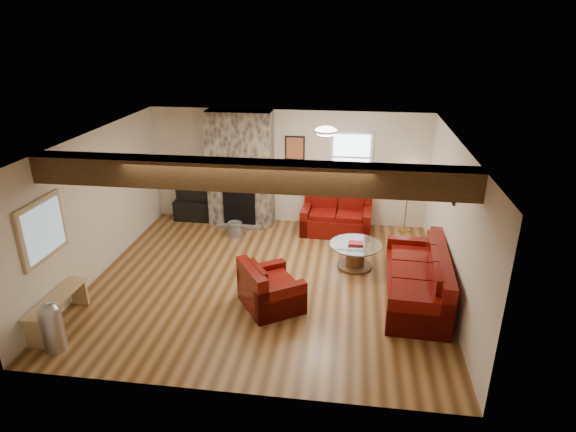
{
  "coord_description": "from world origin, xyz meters",
  "views": [
    {
      "loc": [
        1.36,
        -7.24,
        4.21
      ],
      "look_at": [
        0.32,
        0.4,
        1.08
      ],
      "focal_mm": 30.0,
      "sensor_mm": 36.0,
      "label": 1
    }
  ],
  "objects_px": {
    "sofa_three": "(416,276)",
    "television": "(194,191)",
    "tv_cabinet": "(196,210)",
    "armchair_red": "(271,285)",
    "loveseat": "(336,216)",
    "coffee_table": "(355,256)",
    "floor_lamp": "(409,176)"
  },
  "relations": [
    {
      "from": "sofa_three",
      "to": "television",
      "type": "height_order",
      "value": "television"
    },
    {
      "from": "tv_cabinet",
      "to": "armchair_red",
      "type": "bearing_deg",
      "value": -55.09
    },
    {
      "from": "loveseat",
      "to": "coffee_table",
      "type": "bearing_deg",
      "value": -72.02
    },
    {
      "from": "sofa_three",
      "to": "loveseat",
      "type": "xyz_separation_m",
      "value": [
        -1.38,
        2.5,
        -0.04
      ]
    },
    {
      "from": "television",
      "to": "floor_lamp",
      "type": "xyz_separation_m",
      "value": [
        4.66,
        0.02,
        0.53
      ]
    },
    {
      "from": "coffee_table",
      "to": "tv_cabinet",
      "type": "bearing_deg",
      "value": 153.26
    },
    {
      "from": "television",
      "to": "tv_cabinet",
      "type": "bearing_deg",
      "value": 0.0
    },
    {
      "from": "coffee_table",
      "to": "loveseat",
      "type": "bearing_deg",
      "value": 105.15
    },
    {
      "from": "floor_lamp",
      "to": "coffee_table",
      "type": "bearing_deg",
      "value": -119.83
    },
    {
      "from": "floor_lamp",
      "to": "armchair_red",
      "type": "bearing_deg",
      "value": -125.43
    },
    {
      "from": "armchair_red",
      "to": "television",
      "type": "xyz_separation_m",
      "value": [
        -2.3,
        3.3,
        0.32
      ]
    },
    {
      "from": "armchair_red",
      "to": "television",
      "type": "relative_size",
      "value": 1.17
    },
    {
      "from": "tv_cabinet",
      "to": "television",
      "type": "bearing_deg",
      "value": 0.0
    },
    {
      "from": "floor_lamp",
      "to": "sofa_three",
      "type": "bearing_deg",
      "value": -91.78
    },
    {
      "from": "sofa_three",
      "to": "loveseat",
      "type": "height_order",
      "value": "sofa_three"
    },
    {
      "from": "coffee_table",
      "to": "television",
      "type": "relative_size",
      "value": 1.2
    },
    {
      "from": "sofa_three",
      "to": "tv_cabinet",
      "type": "relative_size",
      "value": 2.37
    },
    {
      "from": "armchair_red",
      "to": "floor_lamp",
      "type": "xyz_separation_m",
      "value": [
        2.36,
        3.32,
        0.85
      ]
    },
    {
      "from": "tv_cabinet",
      "to": "television",
      "type": "height_order",
      "value": "television"
    },
    {
      "from": "sofa_three",
      "to": "floor_lamp",
      "type": "bearing_deg",
      "value": -178.72
    },
    {
      "from": "coffee_table",
      "to": "floor_lamp",
      "type": "bearing_deg",
      "value": 60.17
    },
    {
      "from": "armchair_red",
      "to": "television",
      "type": "height_order",
      "value": "television"
    },
    {
      "from": "sofa_three",
      "to": "coffee_table",
      "type": "xyz_separation_m",
      "value": [
        -0.97,
        0.98,
        -0.19
      ]
    },
    {
      "from": "loveseat",
      "to": "armchair_red",
      "type": "height_order",
      "value": "loveseat"
    },
    {
      "from": "armchair_red",
      "to": "coffee_table",
      "type": "height_order",
      "value": "armchair_red"
    },
    {
      "from": "sofa_three",
      "to": "floor_lamp",
      "type": "distance_m",
      "value": 2.93
    },
    {
      "from": "sofa_three",
      "to": "armchair_red",
      "type": "relative_size",
      "value": 2.39
    },
    {
      "from": "loveseat",
      "to": "armchair_red",
      "type": "xyz_separation_m",
      "value": [
        -0.9,
        -3.0,
        -0.01
      ]
    },
    {
      "from": "sofa_three",
      "to": "coffee_table",
      "type": "distance_m",
      "value": 1.39
    },
    {
      "from": "loveseat",
      "to": "tv_cabinet",
      "type": "height_order",
      "value": "loveseat"
    },
    {
      "from": "armchair_red",
      "to": "floor_lamp",
      "type": "distance_m",
      "value": 4.16
    },
    {
      "from": "loveseat",
      "to": "floor_lamp",
      "type": "relative_size",
      "value": 1.01
    }
  ]
}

